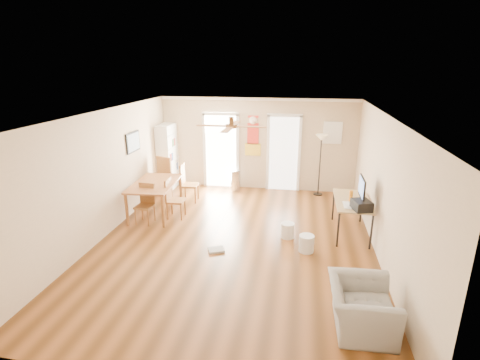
% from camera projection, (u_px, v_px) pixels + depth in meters
% --- Properties ---
extents(floor, '(7.00, 7.00, 0.00)m').
position_uv_depth(floor, '(235.00, 242.00, 7.43)').
color(floor, brown).
rests_on(floor, ground).
extents(ceiling, '(5.50, 7.00, 0.00)m').
position_uv_depth(ceiling, '(234.00, 114.00, 6.64)').
color(ceiling, silver).
rests_on(ceiling, floor).
extents(wall_back, '(5.50, 0.04, 2.60)m').
position_uv_depth(wall_back, '(257.00, 144.00, 10.32)').
color(wall_back, beige).
rests_on(wall_back, floor).
extents(wall_front, '(5.50, 0.04, 2.60)m').
position_uv_depth(wall_front, '(173.00, 285.00, 3.75)').
color(wall_front, beige).
rests_on(wall_front, floor).
extents(wall_left, '(0.04, 7.00, 2.60)m').
position_uv_depth(wall_left, '(103.00, 175.00, 7.48)').
color(wall_left, beige).
rests_on(wall_left, floor).
extents(wall_right, '(0.04, 7.00, 2.60)m').
position_uv_depth(wall_right, '(384.00, 190.00, 6.59)').
color(wall_right, beige).
rests_on(wall_right, floor).
extents(crown_molding, '(5.50, 7.00, 0.08)m').
position_uv_depth(crown_molding, '(234.00, 116.00, 6.66)').
color(crown_molding, white).
rests_on(crown_molding, wall_back).
extents(kitchen_doorway, '(0.90, 0.10, 2.10)m').
position_uv_depth(kitchen_doorway, '(221.00, 152.00, 10.56)').
color(kitchen_doorway, white).
rests_on(kitchen_doorway, wall_back).
extents(bathroom_doorway, '(0.80, 0.10, 2.10)m').
position_uv_depth(bathroom_doorway, '(284.00, 154.00, 10.27)').
color(bathroom_doorway, white).
rests_on(bathroom_doorway, wall_back).
extents(wall_decal, '(0.46, 0.03, 1.10)m').
position_uv_depth(wall_decal, '(253.00, 136.00, 10.25)').
color(wall_decal, red).
rests_on(wall_decal, wall_back).
extents(ac_grille, '(0.50, 0.04, 0.60)m').
position_uv_depth(ac_grille, '(333.00, 133.00, 9.84)').
color(ac_grille, white).
rests_on(ac_grille, wall_back).
extents(framed_poster, '(0.04, 0.66, 0.48)m').
position_uv_depth(framed_poster, '(133.00, 142.00, 8.67)').
color(framed_poster, black).
rests_on(framed_poster, wall_left).
extents(ceiling_fan, '(1.24, 1.24, 0.20)m').
position_uv_depth(ceiling_fan, '(231.00, 126.00, 6.41)').
color(ceiling_fan, '#593819').
rests_on(ceiling_fan, ceiling).
extents(bookshelf, '(0.46, 0.88, 1.86)m').
position_uv_depth(bookshelf, '(168.00, 157.00, 10.48)').
color(bookshelf, silver).
rests_on(bookshelf, floor).
extents(dining_table, '(1.04, 1.64, 0.79)m').
position_uv_depth(dining_table, '(156.00, 198.00, 8.74)').
color(dining_table, brown).
rests_on(dining_table, floor).
extents(dining_chair_right_a, '(0.44, 0.44, 1.00)m').
position_uv_depth(dining_chair_right_a, '(190.00, 183.00, 9.54)').
color(dining_chair_right_a, '#A96A36').
rests_on(dining_chair_right_a, floor).
extents(dining_chair_right_b, '(0.40, 0.40, 0.94)m').
position_uv_depth(dining_chair_right_b, '(176.00, 199.00, 8.52)').
color(dining_chair_right_b, olive).
rests_on(dining_chair_right_b, floor).
extents(dining_chair_near, '(0.40, 0.40, 0.90)m').
position_uv_depth(dining_chair_near, '(144.00, 204.00, 8.22)').
color(dining_chair_near, olive).
rests_on(dining_chair_near, floor).
extents(dining_chair_far, '(0.59, 0.59, 1.13)m').
position_uv_depth(dining_chair_far, '(170.00, 176.00, 9.91)').
color(dining_chair_far, '#A66B35').
rests_on(dining_chair_far, floor).
extents(trash_can, '(0.28, 0.28, 0.60)m').
position_uv_depth(trash_can, '(235.00, 180.00, 10.43)').
color(trash_can, silver).
rests_on(trash_can, floor).
extents(torchiere_lamp, '(0.39, 0.39, 1.69)m').
position_uv_depth(torchiere_lamp, '(320.00, 165.00, 9.90)').
color(torchiere_lamp, black).
rests_on(torchiere_lamp, floor).
extents(computer_desk, '(0.71, 1.41, 0.76)m').
position_uv_depth(computer_desk, '(351.00, 217.00, 7.73)').
color(computer_desk, tan).
rests_on(computer_desk, floor).
extents(imac, '(0.29, 0.62, 0.58)m').
position_uv_depth(imac, '(362.00, 192.00, 7.27)').
color(imac, black).
rests_on(imac, computer_desk).
extents(keyboard, '(0.14, 0.41, 0.02)m').
position_uv_depth(keyboard, '(347.00, 205.00, 7.33)').
color(keyboard, silver).
rests_on(keyboard, computer_desk).
extents(printer, '(0.42, 0.45, 0.19)m').
position_uv_depth(printer, '(362.00, 205.00, 7.08)').
color(printer, black).
rests_on(printer, computer_desk).
extents(orange_bottle, '(0.10, 0.10, 0.23)m').
position_uv_depth(orange_bottle, '(351.00, 196.00, 7.54)').
color(orange_bottle, orange).
rests_on(orange_bottle, computer_desk).
extents(wastebasket_a, '(0.32, 0.32, 0.32)m').
position_uv_depth(wastebasket_a, '(288.00, 230.00, 7.61)').
color(wastebasket_a, silver).
rests_on(wastebasket_a, floor).
extents(wastebasket_b, '(0.30, 0.30, 0.34)m').
position_uv_depth(wastebasket_b, '(306.00, 243.00, 7.03)').
color(wastebasket_b, silver).
rests_on(wastebasket_b, floor).
extents(floor_cloth, '(0.37, 0.34, 0.04)m').
position_uv_depth(floor_cloth, '(216.00, 250.00, 7.09)').
color(floor_cloth, '#9C9B96').
rests_on(floor_cloth, floor).
extents(armchair, '(0.88, 1.00, 0.64)m').
position_uv_depth(armchair, '(361.00, 308.00, 4.95)').
color(armchair, gray).
rests_on(armchair, floor).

